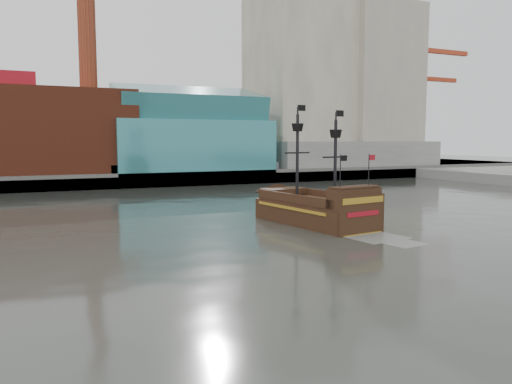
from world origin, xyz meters
name	(u,v)px	position (x,y,z in m)	size (l,w,h in m)	color
ground	(368,275)	(0.00, 0.00, 0.00)	(400.00, 400.00, 0.00)	#2A2D27
promenade_far	(119,172)	(0.00, 92.00, 1.00)	(220.00, 60.00, 2.00)	slate
seawall	(147,180)	(0.00, 62.50, 1.30)	(220.00, 1.00, 2.60)	#4C4C49
skyline	(147,64)	(5.21, 84.56, 24.55)	(149.00, 45.00, 62.00)	brown
crane_a	(420,100)	(78.63, 82.00, 19.11)	(22.50, 4.00, 32.25)	slate
crane_b	(420,116)	(88.23, 92.00, 15.57)	(19.10, 4.00, 26.25)	slate
pirate_ship	(316,213)	(6.87, 17.49, 1.14)	(7.40, 17.41, 12.62)	black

